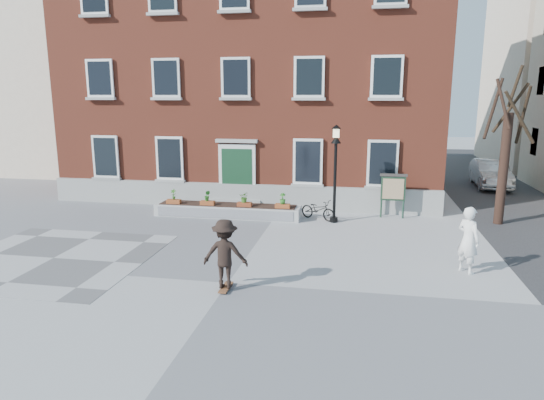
% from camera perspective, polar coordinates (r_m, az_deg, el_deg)
% --- Properties ---
extents(ground, '(100.00, 100.00, 0.00)m').
position_cam_1_polar(ground, '(13.59, -5.18, -9.69)').
color(ground, '#949496').
rests_on(ground, ground).
extents(checker_patch, '(6.00, 6.00, 0.01)m').
position_cam_1_polar(checker_patch, '(16.94, -24.31, -6.24)').
color(checker_patch, '#535356').
rests_on(checker_patch, ground).
extents(distant_building, '(10.00, 12.00, 13.00)m').
position_cam_1_polar(distant_building, '(38.65, -24.06, 13.40)').
color(distant_building, beige).
rests_on(distant_building, ground).
extents(bicycle, '(1.69, 1.27, 0.85)m').
position_cam_1_polar(bicycle, '(20.10, 5.44, -1.12)').
color(bicycle, black).
rests_on(bicycle, ground).
extents(parked_car, '(1.80, 4.65, 1.51)m').
position_cam_1_polar(parked_car, '(29.70, 24.32, 2.85)').
color(parked_car, silver).
rests_on(parked_car, ground).
extents(bystander, '(0.82, 0.85, 1.96)m').
position_cam_1_polar(bystander, '(15.08, 22.08, -4.38)').
color(bystander, white).
rests_on(bystander, ground).
extents(brick_building, '(18.40, 10.85, 12.60)m').
position_cam_1_polar(brick_building, '(26.69, -1.49, 14.94)').
color(brick_building, brown).
rests_on(brick_building, ground).
extents(planter_assembly, '(6.20, 1.12, 1.15)m').
position_cam_1_polar(planter_assembly, '(20.61, -5.23, -1.12)').
color(planter_assembly, '#BBBBB6').
rests_on(planter_assembly, ground).
extents(bare_tree, '(1.83, 1.83, 6.16)m').
position_cam_1_polar(bare_tree, '(21.01, 25.73, 4.85)').
color(bare_tree, '#311D15').
rests_on(bare_tree, ground).
extents(lamp_post, '(0.40, 0.40, 3.93)m').
position_cam_1_polar(lamp_post, '(19.39, 7.48, 4.69)').
color(lamp_post, black).
rests_on(lamp_post, ground).
extents(notice_board, '(1.10, 0.16, 1.87)m').
position_cam_1_polar(notice_board, '(20.72, 14.06, 1.34)').
color(notice_board, '#1A3524').
rests_on(notice_board, ground).
extents(skateboarder, '(1.22, 0.78, 1.92)m').
position_cam_1_polar(skateboarder, '(12.82, -5.54, -6.32)').
color(skateboarder, brown).
rests_on(skateboarder, ground).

